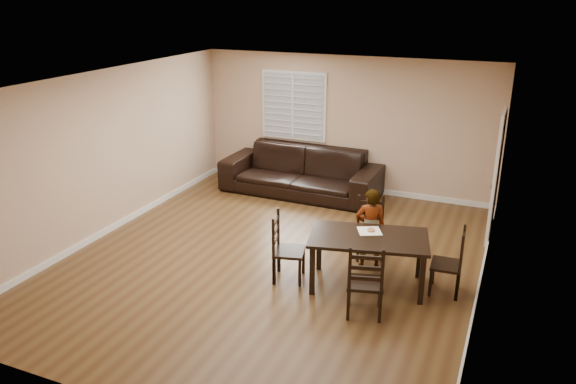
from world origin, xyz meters
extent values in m
plane|color=brown|center=(0.00, 0.00, 0.00)|extent=(7.00, 7.00, 0.00)
cube|color=tan|center=(0.00, 3.50, 1.35)|extent=(6.00, 0.04, 2.70)
cube|color=tan|center=(0.00, -3.50, 1.35)|extent=(6.00, 0.04, 2.70)
cube|color=tan|center=(-3.00, 0.00, 1.35)|extent=(0.04, 7.00, 2.70)
cube|color=tan|center=(3.00, 0.00, 1.35)|extent=(0.04, 7.00, 2.70)
cube|color=white|center=(0.00, 0.00, 2.70)|extent=(6.00, 7.00, 0.04)
cube|color=white|center=(-1.10, 3.45, 1.65)|extent=(1.40, 0.08, 1.40)
cube|color=white|center=(2.97, 2.20, 1.02)|extent=(0.06, 0.94, 2.05)
cylinder|color=#332114|center=(2.94, 1.90, 0.95)|extent=(0.06, 0.06, 0.02)
cube|color=white|center=(0.00, 3.48, 0.05)|extent=(6.00, 0.03, 0.10)
cube|color=white|center=(-2.98, 0.00, 0.05)|extent=(0.03, 7.00, 0.10)
cube|color=white|center=(2.98, 0.00, 0.05)|extent=(0.03, 7.00, 0.10)
cube|color=black|center=(1.53, -0.23, 0.72)|extent=(1.75, 1.23, 0.04)
cube|color=black|center=(0.91, -0.75, 0.35)|extent=(0.08, 0.08, 0.70)
cube|color=black|center=(2.31, -0.43, 0.35)|extent=(0.08, 0.08, 0.70)
cube|color=black|center=(0.75, -0.03, 0.35)|extent=(0.08, 0.08, 0.70)
cube|color=black|center=(2.15, 0.28, 0.35)|extent=(0.08, 0.08, 0.70)
cube|color=black|center=(1.33, 0.64, 0.41)|extent=(0.53, 0.51, 0.04)
cube|color=black|center=(1.28, 0.81, 0.47)|extent=(0.42, 0.17, 0.94)
cube|color=black|center=(1.21, 0.42, 0.19)|extent=(0.05, 0.05, 0.39)
cube|color=black|center=(1.56, 0.53, 0.19)|extent=(0.05, 0.05, 0.39)
cube|color=black|center=(1.10, 0.74, 0.19)|extent=(0.05, 0.05, 0.39)
cube|color=black|center=(1.45, 0.86, 0.19)|extent=(0.05, 0.05, 0.39)
cube|color=black|center=(1.69, -0.94, 0.43)|extent=(0.54, 0.52, 0.04)
cube|color=black|center=(1.74, -1.13, 0.50)|extent=(0.44, 0.15, 1.00)
cube|color=black|center=(1.83, -0.72, 0.20)|extent=(0.05, 0.05, 0.41)
cube|color=black|center=(1.46, -0.82, 0.20)|extent=(0.05, 0.05, 0.41)
cube|color=black|center=(1.93, -1.07, 0.20)|extent=(0.05, 0.05, 0.41)
cube|color=black|center=(1.55, -1.17, 0.20)|extent=(0.05, 0.05, 0.41)
cube|color=black|center=(0.46, -0.48, 0.43)|extent=(0.51, 0.53, 0.04)
cube|color=black|center=(0.28, -0.52, 0.50)|extent=(0.15, 0.44, 0.99)
cube|color=black|center=(0.68, -0.62, 0.20)|extent=(0.05, 0.05, 0.41)
cube|color=black|center=(0.59, -0.25, 0.20)|extent=(0.05, 0.05, 0.41)
cube|color=black|center=(0.34, -0.71, 0.20)|extent=(0.05, 0.05, 0.41)
cube|color=black|center=(0.24, -0.33, 0.20)|extent=(0.05, 0.05, 0.41)
cube|color=black|center=(2.55, 0.01, 0.41)|extent=(0.42, 0.45, 0.04)
cube|color=black|center=(2.73, 0.02, 0.47)|extent=(0.06, 0.43, 0.94)
cube|color=black|center=(2.37, 0.18, 0.19)|extent=(0.04, 0.04, 0.39)
cube|color=black|center=(2.39, -0.18, 0.19)|extent=(0.04, 0.04, 0.39)
cube|color=black|center=(2.71, 0.20, 0.19)|extent=(0.04, 0.04, 0.39)
cube|color=black|center=(2.73, -0.17, 0.19)|extent=(0.04, 0.04, 0.39)
imported|color=gray|center=(1.40, 0.33, 0.61)|extent=(0.52, 0.44, 1.22)
cube|color=white|center=(1.49, -0.06, 0.75)|extent=(0.41, 0.41, 0.00)
torus|color=#C98548|center=(1.51, -0.06, 0.77)|extent=(0.11, 0.11, 0.03)
torus|color=silver|center=(1.51, -0.06, 0.78)|extent=(0.10, 0.10, 0.02)
imported|color=black|center=(-0.71, 2.89, 0.46)|extent=(3.16, 1.29, 0.92)
camera|label=1|loc=(3.22, -7.03, 3.90)|focal=35.00mm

